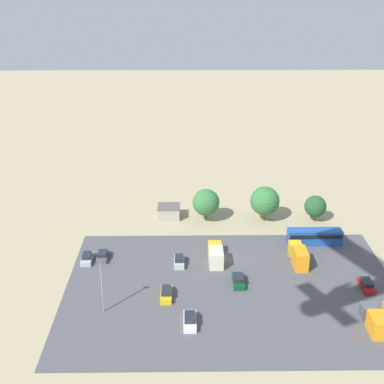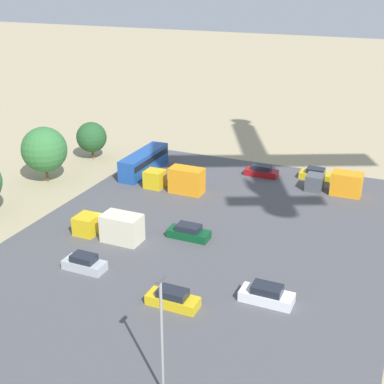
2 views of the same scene
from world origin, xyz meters
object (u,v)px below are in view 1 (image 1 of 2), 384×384
Objects in this scene: parked_truck_0 at (216,255)px; parked_car_1 at (87,258)px; parked_car_2 at (103,256)px; parked_car_4 at (166,294)px; shed_building at (169,212)px; parked_car_6 at (367,285)px; bus at (315,236)px; parked_car_5 at (190,320)px; parked_car_3 at (238,280)px; parked_truck_1 at (375,321)px; parked_car_0 at (179,261)px; parked_truck_2 at (299,256)px.

parked_car_1 is at bearing 178.93° from parked_truck_0.
parked_car_4 reaches higher than parked_car_2.
parked_car_6 is at bearing 140.27° from shed_building.
bus is 2.23× the size of parked_car_5.
parked_car_3 is 0.65× the size of parked_truck_1.
parked_car_6 is at bearing -162.39° from parked_car_5.
parked_truck_1 reaches higher than parked_car_6.
parked_truck_0 reaches higher than parked_car_0.
parked_car_4 is at bearing 164.53° from parked_truck_1.
bus is at bearing 18.76° from parked_truck_0.
parked_truck_2 is (-21.79, -0.17, 0.88)m from parked_car_0.
parked_truck_0 is (24.97, -9.25, 0.72)m from parked_car_6.
shed_building is 21.10m from parked_truck_0.
parked_truck_1 is (-46.40, 20.58, 0.74)m from parked_car_1.
parked_car_4 is at bearing -46.06° from parked_car_2.
parked_truck_1 is 0.87× the size of parked_truck_2.
parked_car_0 is at bearing 165.24° from parked_car_6.
parked_car_4 is 0.65× the size of parked_truck_1.
parked_car_1 is at bearing 168.72° from parked_car_6.
bus is 27.00m from parked_truck_1.
parked_car_5 is at bearing -51.27° from parked_car_2.
parked_truck_1 reaches higher than parked_car_3.
parked_truck_1 is at bearing 129.11° from shed_building.
parked_car_4 is 26.12m from parked_truck_2.
parked_car_3 is 8.32m from parked_truck_0.
parked_car_4 is 8.24m from parked_car_5.
shed_building reaches higher than parked_car_1.
parked_truck_0 is at bearing -172.15° from parked_car_0.
bus is at bearing 58.42° from parked_truck_2.
parked_car_0 is at bearing -172.15° from parked_truck_0.
parked_car_0 is at bearing -4.59° from parked_car_1.
shed_building is 21.38m from parked_car_2.
parked_car_1 is (16.96, -1.36, -0.03)m from parked_car_0.
shed_building is at bearing -113.24° from bus.
shed_building is 31.26m from parked_truck_2.
parked_truck_2 is at bearing -179.56° from parked_car_0.
parked_car_6 is 0.59× the size of parked_truck_0.
parked_truck_2 is (-38.75, 1.19, 0.91)m from parked_car_1.
parked_car_1 is (43.32, 6.24, -0.99)m from bus.
parked_car_2 is (11.84, 17.79, -0.70)m from shed_building.
parked_truck_2 reaches higher than parked_car_4.
parked_truck_1 is (-31.85, 39.18, 0.06)m from shed_building.
parked_car_6 is at bearing 78.59° from parked_truck_1.
parked_car_3 is at bearing 146.74° from parked_truck_1.
parked_car_2 is at bearing 176.82° from parked_truck_2.
parked_truck_0 is (-9.08, 19.04, 0.07)m from shed_building.
parked_car_0 is at bearing -32.91° from parked_car_3.
bus is at bearing -147.47° from parked_car_4.
parked_car_1 is 38.78m from parked_truck_2.
bus is 2.44× the size of parked_car_1.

